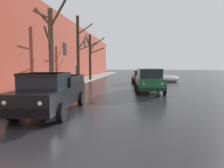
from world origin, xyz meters
The scene contains 13 objects.
left_sidewalk_slab centered at (-6.49, 18.00, 0.08)m, with size 3.00×80.00×0.16m, color gray.
brick_townhouse_facade centered at (-8.49, 18.01, 4.18)m, with size 0.63×80.00×8.36m.
snow_bank_near_corner_left centered at (-4.69, 13.32, 0.28)m, with size 2.19×1.50×0.70m.
snow_bank_along_left_kerb centered at (4.91, 28.01, 0.35)m, with size 1.90×1.08×0.71m.
snow_bank_mid_block_left centered at (-4.66, 5.83, 0.30)m, with size 2.05×1.41×0.67m.
snow_bank_near_corner_right centered at (5.36, 23.95, 0.39)m, with size 2.16×1.43×0.81m.
snow_bank_along_right_kerb centered at (-5.01, 10.74, 0.27)m, with size 2.69×1.30×0.56m.
bare_tree_second_along_sidewalk centered at (-5.21, 12.40, 3.50)m, with size 3.20×2.29×6.56m.
bare_tree_mid_block centered at (-5.15, 19.38, 3.77)m, with size 2.09×1.25×7.33m.
bare_tree_far_down_block centered at (-5.14, 25.03, 3.39)m, with size 3.04×3.51×6.18m.
pickup_truck_black_approaching_near_lane centered at (-2.55, 6.24, 0.88)m, with size 2.25×5.34×1.76m.
suv_green_parked_kerbside_close centered at (2.08, 13.89, 0.99)m, with size 2.29×4.86×1.82m.
sedan_maroon_parked_kerbside_mid centered at (1.50, 21.78, 0.75)m, with size 2.09×4.32×1.42m.
Camera 1 is at (1.20, -2.19, 2.05)m, focal length 32.65 mm.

